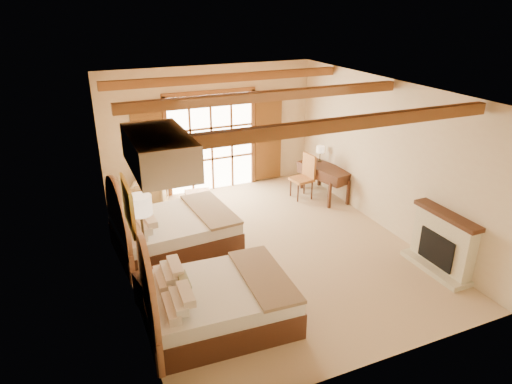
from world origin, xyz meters
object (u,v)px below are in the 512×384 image
desk (324,180)px  bed_near (209,301)px  bed_far (167,229)px  armchair (150,195)px  nightstand (153,290)px

desk → bed_near: bearing=-152.8°
bed_far → armchair: 2.15m
bed_near → bed_far: (-0.05, 2.53, 0.01)m
bed_far → desk: bearing=10.2°
bed_far → armchair: (0.09, 2.14, -0.11)m
bed_near → desk: 5.59m
armchair → bed_near: bearing=110.7°
nightstand → armchair: size_ratio=0.78×
bed_near → armchair: size_ratio=3.01×
nightstand → desk: bearing=18.9°
bed_far → desk: (4.30, 1.11, -0.03)m
bed_near → bed_far: 2.53m
bed_near → bed_far: bed_far is taller
bed_near → nightstand: 1.07m
bed_near → armchair: bearing=92.5°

